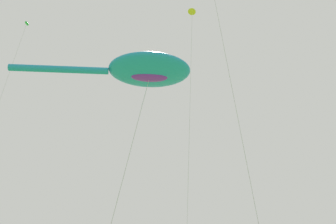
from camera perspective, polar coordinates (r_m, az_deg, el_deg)
The scene contains 3 objects.
big_show_kite at distance 22.57m, azimuth -3.42°, elevation 6.23°, with size 9.38×7.98×15.44m.
small_kite_tiny_distant at distance 34.51m, azimuth -21.43°, elevation 9.21°, with size 2.90×2.88×24.97m.
small_kite_delta_white at distance 33.19m, azimuth 3.64°, elevation 14.67°, with size 2.14×0.87×25.41m.
Camera 1 is at (-7.27, -0.59, 1.93)m, focal length 40.70 mm.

